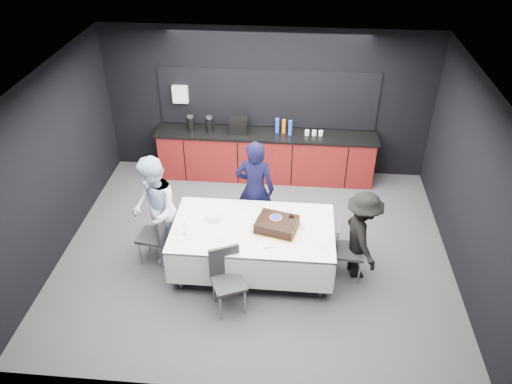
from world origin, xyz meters
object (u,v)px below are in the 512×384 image
plate_stack (214,216)px  chair_left (157,232)px  chair_right (344,246)px  person_left (154,210)px  cake_assembly (277,224)px  chair_near (227,275)px  champagne_flute (184,225)px  person_center (255,190)px  party_table (253,235)px  person_right (362,236)px

plate_stack → chair_left: chair_left is taller
chair_right → person_left: (-2.79, 0.18, 0.32)m
chair_left → person_left: bearing=109.0°
cake_assembly → chair_near: size_ratio=0.76×
cake_assembly → chair_left: cake_assembly is taller
chair_left → champagne_flute: bearing=-31.9°
cake_assembly → chair_near: cake_assembly is taller
chair_right → person_center: person_center is taller
chair_right → cake_assembly: bearing=179.5°
party_table → cake_assembly: size_ratio=3.30×
chair_near → champagne_flute: bearing=142.9°
champagne_flute → person_right: bearing=6.5°
cake_assembly → person_left: size_ratio=0.41×
party_table → person_right: 1.55m
cake_assembly → person_center: (-0.39, 0.86, -0.00)m
party_table → person_right: (1.55, 0.04, 0.07)m
chair_right → person_right: (0.23, 0.04, 0.17)m
party_table → plate_stack: (-0.59, 0.14, 0.19)m
party_table → champagne_flute: (-0.94, -0.25, 0.30)m
party_table → person_left: (-1.47, 0.18, 0.21)m
chair_near → person_right: 2.00m
person_right → chair_near: bearing=99.0°
chair_near → chair_left: bearing=145.1°
champagne_flute → person_center: size_ratio=0.13×
plate_stack → chair_left: 0.90m
plate_stack → chair_near: 0.98m
plate_stack → champagne_flute: 0.53m
party_table → champagne_flute: 1.01m
plate_stack → person_right: size_ratio=0.16×
plate_stack → chair_near: chair_near is taller
cake_assembly → person_right: person_right is taller
champagne_flute → chair_right: 2.30m
person_center → party_table: bearing=96.4°
chair_left → person_center: 1.63m
chair_right → party_table: bearing=179.8°
party_table → chair_near: size_ratio=2.51×
chair_left → chair_near: size_ratio=1.00×
chair_near → person_center: 1.65m
cake_assembly → champagne_flute: size_ratio=3.14×
chair_left → person_right: 2.99m
chair_left → person_center: (1.39, 0.80, 0.31)m
person_left → plate_stack: bearing=66.5°
cake_assembly → chair_left: size_ratio=0.76×
person_right → plate_stack: bearing=73.3°
champagne_flute → person_right: size_ratio=0.16×
party_table → chair_right: chair_right is taller
person_center → person_left: bearing=28.8°
party_table → chair_right: bearing=-0.2°
party_table → plate_stack: bearing=167.0°
cake_assembly → plate_stack: size_ratio=3.10×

